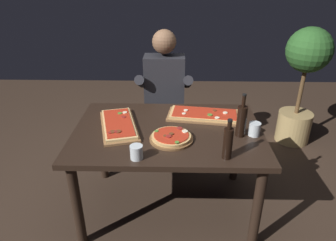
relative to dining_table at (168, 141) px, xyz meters
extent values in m
plane|color=#38281E|center=(0.00, 0.00, -0.64)|extent=(6.40, 6.40, 0.00)
cube|color=black|center=(0.00, 0.00, 0.08)|extent=(1.40, 0.96, 0.04)
cylinder|color=black|center=(-0.62, -0.40, -0.29)|extent=(0.07, 0.07, 0.70)
cylinder|color=black|center=(0.62, -0.40, -0.29)|extent=(0.07, 0.07, 0.70)
cylinder|color=black|center=(-0.62, 0.40, -0.29)|extent=(0.07, 0.07, 0.70)
cylinder|color=black|center=(0.62, 0.40, -0.29)|extent=(0.07, 0.07, 0.70)
cube|color=brown|center=(0.29, 0.22, 0.10)|extent=(0.62, 0.34, 0.02)
cube|color=tan|center=(0.29, 0.22, 0.12)|extent=(0.57, 0.30, 0.02)
cube|color=#B72D19|center=(0.29, 0.22, 0.13)|extent=(0.53, 0.27, 0.01)
cylinder|color=beige|center=(0.45, 0.21, 0.14)|extent=(0.04, 0.04, 0.01)
cylinder|color=brown|center=(0.37, 0.25, 0.14)|extent=(0.03, 0.03, 0.01)
cylinder|color=beige|center=(0.12, 0.19, 0.14)|extent=(0.03, 0.03, 0.00)
cylinder|color=beige|center=(0.14, 0.25, 0.14)|extent=(0.03, 0.03, 0.01)
cylinder|color=beige|center=(0.38, 0.12, 0.14)|extent=(0.04, 0.04, 0.01)
cylinder|color=#4C7F2D|center=(0.33, 0.17, 0.14)|extent=(0.04, 0.04, 0.01)
cube|color=brown|center=(-0.37, 0.03, 0.10)|extent=(0.39, 0.60, 0.02)
cube|color=#DBB270|center=(-0.37, 0.03, 0.12)|extent=(0.35, 0.55, 0.02)
cube|color=#B72D19|center=(-0.37, 0.03, 0.13)|extent=(0.31, 0.50, 0.01)
cylinder|color=maroon|center=(-0.40, -0.14, 0.14)|extent=(0.02, 0.02, 0.01)
cylinder|color=#4C7F2D|center=(-0.39, 0.18, 0.14)|extent=(0.04, 0.04, 0.00)
cylinder|color=brown|center=(-0.39, -0.13, 0.14)|extent=(0.04, 0.04, 0.01)
cylinder|color=maroon|center=(-0.36, -0.13, 0.14)|extent=(0.03, 0.03, 0.01)
cylinder|color=brown|center=(-0.35, -0.12, 0.14)|extent=(0.04, 0.04, 0.01)
cylinder|color=beige|center=(-0.35, 0.20, 0.14)|extent=(0.04, 0.04, 0.01)
cylinder|color=maroon|center=(-0.35, 0.12, 0.14)|extent=(0.04, 0.04, 0.00)
cylinder|color=brown|center=(0.03, -0.15, 0.10)|extent=(0.31, 0.31, 0.02)
cylinder|color=tan|center=(0.03, -0.15, 0.12)|extent=(0.28, 0.28, 0.02)
cylinder|color=#B72D19|center=(0.03, -0.15, 0.13)|extent=(0.24, 0.24, 0.01)
cylinder|color=brown|center=(-0.01, -0.18, 0.14)|extent=(0.03, 0.03, 0.01)
cylinder|color=maroon|center=(0.01, -0.18, 0.14)|extent=(0.04, 0.04, 0.01)
cylinder|color=maroon|center=(0.09, -0.06, 0.14)|extent=(0.04, 0.04, 0.01)
cylinder|color=#4C7F2D|center=(0.07, -0.26, 0.14)|extent=(0.03, 0.03, 0.00)
cylinder|color=#4C7F2D|center=(-0.08, -0.11, 0.14)|extent=(0.03, 0.03, 0.00)
cylinder|color=brown|center=(0.03, -0.15, 0.14)|extent=(0.03, 0.03, 0.01)
cylinder|color=beige|center=(0.12, -0.11, 0.14)|extent=(0.04, 0.04, 0.01)
cylinder|color=black|center=(0.52, -0.08, 0.21)|extent=(0.07, 0.07, 0.22)
cylinder|color=black|center=(0.52, -0.08, 0.36)|extent=(0.03, 0.03, 0.08)
cylinder|color=black|center=(0.52, -0.08, 0.41)|extent=(0.03, 0.03, 0.01)
cylinder|color=black|center=(0.38, -0.37, 0.20)|extent=(0.06, 0.06, 0.21)
cylinder|color=black|center=(0.38, -0.37, 0.33)|extent=(0.03, 0.03, 0.05)
cylinder|color=black|center=(0.38, -0.37, 0.36)|extent=(0.03, 0.03, 0.01)
cylinder|color=silver|center=(-0.19, -0.39, 0.14)|extent=(0.08, 0.08, 0.09)
cylinder|color=#5B3814|center=(-0.19, -0.39, 0.12)|extent=(0.07, 0.07, 0.05)
cylinder|color=silver|center=(0.62, -0.07, 0.14)|extent=(0.08, 0.08, 0.10)
cylinder|color=#5B3814|center=(0.62, -0.07, 0.11)|extent=(0.07, 0.07, 0.04)
cube|color=#3D2B1E|center=(-0.05, 0.78, -0.21)|extent=(0.44, 0.44, 0.04)
cube|color=#3D2B1E|center=(-0.05, 0.98, 0.02)|extent=(0.40, 0.04, 0.42)
cylinder|color=#3D2B1E|center=(-0.24, 0.59, -0.44)|extent=(0.04, 0.04, 0.41)
cylinder|color=#3D2B1E|center=(0.14, 0.59, -0.44)|extent=(0.04, 0.04, 0.41)
cylinder|color=#3D2B1E|center=(-0.24, 0.97, -0.44)|extent=(0.04, 0.04, 0.41)
cylinder|color=#3D2B1E|center=(0.14, 0.97, -0.44)|extent=(0.04, 0.04, 0.41)
cylinder|color=#23232D|center=(-0.15, 0.60, -0.42)|extent=(0.11, 0.11, 0.45)
cylinder|color=#23232D|center=(0.05, 0.60, -0.42)|extent=(0.11, 0.11, 0.45)
cube|color=#23232D|center=(-0.05, 0.68, -0.13)|extent=(0.34, 0.40, 0.12)
cube|color=#232328|center=(-0.05, 0.78, 0.19)|extent=(0.38, 0.22, 0.52)
sphere|color=brown|center=(-0.05, 0.78, 0.58)|extent=(0.22, 0.22, 0.22)
cylinder|color=#232328|center=(-0.27, 0.73, 0.21)|extent=(0.09, 0.31, 0.21)
cylinder|color=#232328|center=(0.17, 0.73, 0.21)|extent=(0.09, 0.31, 0.21)
cylinder|color=tan|center=(1.42, 1.15, -0.47)|extent=(0.37, 0.37, 0.35)
cylinder|color=brown|center=(1.42, 1.15, -0.03)|extent=(0.04, 0.04, 0.52)
sphere|color=#285623|center=(1.42, 1.15, 0.42)|extent=(0.47, 0.47, 0.47)
camera|label=1|loc=(0.05, -2.02, 1.18)|focal=32.90mm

